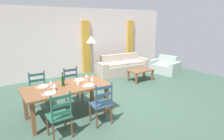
{
  "coord_description": "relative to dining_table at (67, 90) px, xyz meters",
  "views": [
    {
      "loc": [
        -3.03,
        -4.1,
        2.21
      ],
      "look_at": [
        0.12,
        0.53,
        0.75
      ],
      "focal_mm": 30.66,
      "sensor_mm": 36.0,
      "label": 1
    }
  ],
  "objects": [
    {
      "name": "armchair_upholstered",
      "position": [
        4.97,
        1.35,
        -0.41
      ],
      "size": [
        1.02,
        1.3,
        0.72
      ],
      "color": "#9EADA5",
      "rests_on": "ground_plane"
    },
    {
      "name": "curtain_panel_left",
      "position": [
        2.15,
        3.25,
        0.44
      ],
      "size": [
        0.35,
        0.08,
        2.2
      ],
      "primitive_type": "cube",
      "color": "gold",
      "rests_on": "ground_plane"
    },
    {
      "name": "fork_far_right",
      "position": [
        0.3,
        0.25,
        0.09
      ],
      "size": [
        0.03,
        0.17,
        0.01
      ],
      "primitive_type": "cube",
      "rotation": [
        0.0,
        0.0,
        -0.06
      ],
      "color": "silver",
      "rests_on": "dining_table"
    },
    {
      "name": "ground_plane",
      "position": [
        1.57,
        0.09,
        -0.67
      ],
      "size": [
        9.6,
        9.6,
        0.02
      ],
      "primitive_type": "cube",
      "color": "#3A5646"
    },
    {
      "name": "dining_chair_near_left",
      "position": [
        -0.44,
        -0.76,
        -0.19
      ],
      "size": [
        0.43,
        0.41,
        0.96
      ],
      "color": "#255A47",
      "rests_on": "ground_plane"
    },
    {
      "name": "wall_far",
      "position": [
        1.57,
        3.39,
        0.69
      ],
      "size": [
        9.6,
        0.16,
        2.7
      ],
      "primitive_type": "cube",
      "color": "silver",
      "rests_on": "ground_plane"
    },
    {
      "name": "wine_bottle",
      "position": [
        -0.05,
        0.05,
        0.2
      ],
      "size": [
        0.07,
        0.07,
        0.32
      ],
      "color": "#143819",
      "rests_on": "dining_table"
    },
    {
      "name": "coffee_cup_secondary",
      "position": [
        -0.29,
        -0.06,
        0.13
      ],
      "size": [
        0.07,
        0.07,
        0.09
      ],
      "primitive_type": "cylinder",
      "color": "beige",
      "rests_on": "dining_table"
    },
    {
      "name": "wine_glass_far_left",
      "position": [
        -0.31,
        0.12,
        0.2
      ],
      "size": [
        0.06,
        0.06,
        0.16
      ],
      "color": "white",
      "rests_on": "dining_table"
    },
    {
      "name": "wine_glass_far_right",
      "position": [
        0.59,
        0.14,
        0.2
      ],
      "size": [
        0.06,
        0.06,
        0.16
      ],
      "color": "white",
      "rests_on": "dining_table"
    },
    {
      "name": "dining_table",
      "position": [
        0.0,
        0.0,
        0.0
      ],
      "size": [
        1.9,
        0.96,
        0.75
      ],
      "color": "brown",
      "rests_on": "ground_plane"
    },
    {
      "name": "coffee_cup_primary",
      "position": [
        0.26,
        -0.09,
        0.13
      ],
      "size": [
        0.07,
        0.07,
        0.09
      ],
      "primitive_type": "cylinder",
      "color": "beige",
      "rests_on": "dining_table"
    },
    {
      "name": "coffee_table",
      "position": [
        3.3,
        1.09,
        -0.31
      ],
      "size": [
        0.9,
        0.56,
        0.42
      ],
      "color": "brown",
      "rests_on": "ground_plane"
    },
    {
      "name": "fork_near_right",
      "position": [
        0.3,
        -0.25,
        0.09
      ],
      "size": [
        0.02,
        0.17,
        0.01
      ],
      "primitive_type": "cube",
      "rotation": [
        0.0,
        0.0,
        -0.02
      ],
      "color": "silver",
      "rests_on": "dining_table"
    },
    {
      "name": "standing_lamp",
      "position": [
        2.0,
        2.49,
        0.75
      ],
      "size": [
        0.4,
        0.4,
        1.64
      ],
      "color": "#332D28",
      "rests_on": "ground_plane"
    },
    {
      "name": "curtain_panel_right",
      "position": [
        4.55,
        3.25,
        0.44
      ],
      "size": [
        0.35,
        0.08,
        2.2
      ],
      "primitive_type": "cube",
      "color": "gold",
      "rests_on": "ground_plane"
    },
    {
      "name": "wine_glass_near_left",
      "position": [
        -0.31,
        -0.13,
        0.2
      ],
      "size": [
        0.06,
        0.06,
        0.16
      ],
      "color": "white",
      "rests_on": "dining_table"
    },
    {
      "name": "fork_far_left",
      "position": [
        -0.6,
        0.25,
        0.09
      ],
      "size": [
        0.03,
        0.17,
        0.01
      ],
      "primitive_type": "cube",
      "rotation": [
        0.0,
        0.0,
        0.06
      ],
      "color": "silver",
      "rests_on": "dining_table"
    },
    {
      "name": "dining_chair_near_right",
      "position": [
        0.48,
        -0.76,
        -0.19
      ],
      "size": [
        0.45,
        0.43,
        0.96
      ],
      "color": "#2E4761",
      "rests_on": "ground_plane"
    },
    {
      "name": "couch",
      "position": [
        3.36,
        2.3,
        -0.37
      ],
      "size": [
        2.35,
        1.02,
        0.8
      ],
      "color": "#AE9D8D",
      "rests_on": "ground_plane"
    },
    {
      "name": "dinner_plate_far_right",
      "position": [
        0.45,
        0.25,
        0.1
      ],
      "size": [
        0.24,
        0.24,
        0.02
      ],
      "primitive_type": "cylinder",
      "color": "white",
      "rests_on": "dining_table"
    },
    {
      "name": "dinner_plate_near_left",
      "position": [
        -0.45,
        -0.25,
        0.1
      ],
      "size": [
        0.24,
        0.24,
        0.02
      ],
      "primitive_type": "cylinder",
      "color": "white",
      "rests_on": "dining_table"
    },
    {
      "name": "dining_chair_far_right",
      "position": [
        0.44,
        0.72,
        -0.19
      ],
      "size": [
        0.43,
        0.41,
        0.96
      ],
      "color": "#304054",
      "rests_on": "ground_plane"
    },
    {
      "name": "wine_glass_near_right",
      "position": [
        0.59,
        -0.15,
        0.2
      ],
      "size": [
        0.06,
        0.06,
        0.16
      ],
      "color": "white",
      "rests_on": "dining_table"
    },
    {
      "name": "dinner_plate_far_left",
      "position": [
        -0.45,
        0.25,
        0.1
      ],
      "size": [
        0.24,
        0.24,
        0.02
      ],
      "primitive_type": "cylinder",
      "color": "white",
      "rests_on": "dining_table"
    },
    {
      "name": "fork_near_left",
      "position": [
        -0.6,
        -0.25,
        0.09
      ],
      "size": [
        0.02,
        0.17,
        0.01
      ],
      "primitive_type": "cube",
      "rotation": [
        0.0,
        0.0,
        -0.02
      ],
      "color": "silver",
      "rests_on": "dining_table"
    },
    {
      "name": "dining_chair_far_left",
      "position": [
        -0.44,
        0.77,
        -0.19
      ],
      "size": [
        0.44,
        0.43,
        0.96
      ],
      "color": "#23524D",
      "rests_on": "ground_plane"
    },
    {
      "name": "dinner_plate_near_right",
      "position": [
        0.45,
        -0.25,
        0.1
      ],
      "size": [
        0.24,
        0.24,
        0.02
      ],
      "primitive_type": "cylinder",
      "color": "white",
      "rests_on": "dining_table"
    }
  ]
}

